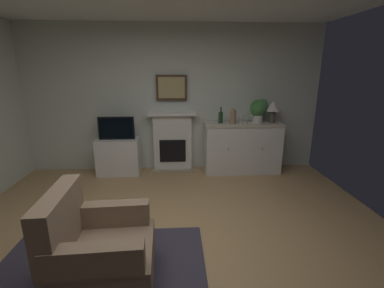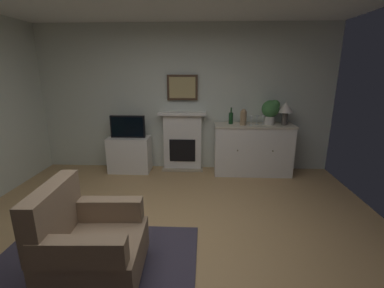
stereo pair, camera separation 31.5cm
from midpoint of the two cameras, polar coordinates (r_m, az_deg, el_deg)
name	(u,v)px [view 2 (the right image)]	position (r m, az deg, el deg)	size (l,w,h in m)	color
ground_plane	(165,256)	(3.05, -2.51, -22.90)	(5.43, 5.25, 0.10)	tan
wall_rear	(184,99)	(5.00, 0.02, 9.51)	(5.43, 0.06, 2.63)	silver
area_rug	(85,278)	(2.85, -18.54, -25.47)	(2.01, 1.69, 0.02)	#383342
fireplace_unit	(183,141)	(5.02, -0.21, 0.60)	(0.87, 0.30, 1.10)	white
framed_picture	(182,88)	(4.90, -0.19, 11.92)	(0.55, 0.04, 0.45)	#473323
sideboard_cabinet	(253,149)	(4.97, 14.57, -1.13)	(1.39, 0.49, 0.91)	white
table_lamp	(286,109)	(4.96, 21.05, 6.98)	(0.26, 0.26, 0.40)	#4C4742
wine_bottle	(231,118)	(4.83, 10.15, 5.49)	(0.08, 0.08, 0.29)	#193F1E
wine_glass_left	(251,118)	(4.77, 14.38, 5.31)	(0.07, 0.07, 0.16)	silver
wine_glass_center	(257,118)	(4.85, 15.53, 5.40)	(0.07, 0.07, 0.16)	silver
wine_glass_right	(263,117)	(4.91, 16.72, 5.41)	(0.07, 0.07, 0.16)	silver
vase_decorative	(243,117)	(4.75, 12.76, 5.60)	(0.11, 0.11, 0.28)	#9E7F5B
tv_cabinet	(130,154)	(5.07, -11.38, -2.16)	(0.75, 0.42, 0.65)	white
tv_set	(128,127)	(4.92, -11.77, 3.62)	(0.62, 0.07, 0.40)	black
potted_plant_small	(271,110)	(4.94, 18.25, 6.93)	(0.30, 0.30, 0.43)	beige
armchair	(88,243)	(2.61, -17.89, -19.48)	(0.85, 0.81, 0.92)	#8C7259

